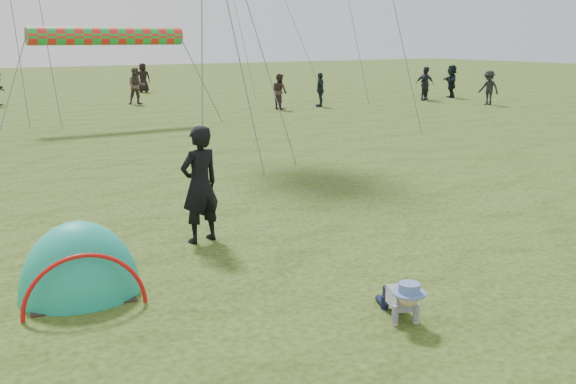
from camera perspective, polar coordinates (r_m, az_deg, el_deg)
ground at (r=7.78m, az=3.63°, el=-10.47°), size 140.00×140.00×0.00m
crawling_toddler at (r=7.55m, az=10.12°, el=-9.24°), size 0.70×0.82×0.53m
popup_tent at (r=8.60m, az=-17.90°, el=-8.72°), size 1.65×1.42×1.93m
standing_adult at (r=10.12m, az=-7.84°, el=0.65°), size 0.75×0.57×1.86m
crowd_person_1 at (r=32.34m, az=-13.32°, el=9.15°), size 0.95×0.80×1.77m
crowd_person_2 at (r=30.46m, az=2.87°, el=9.07°), size 0.75×1.00×1.58m
crowd_person_8 at (r=34.85m, az=12.06°, el=9.37°), size 0.96×0.92×1.61m
crowd_person_10 at (r=39.54m, az=-12.76°, el=9.88°), size 0.93×0.71×1.71m
crowd_person_11 at (r=36.22m, az=14.33°, el=9.51°), size 1.26×1.66×1.75m
crowd_person_12 at (r=34.23m, az=12.06°, el=9.40°), size 0.75×0.71×1.72m
crowd_person_13 at (r=29.32m, az=-0.75°, el=8.92°), size 0.66×0.82×1.60m
crowd_person_15 at (r=32.78m, az=17.42°, el=8.84°), size 0.75×1.13×1.64m
rainbow_tube_kite at (r=24.78m, az=-15.74°, el=13.20°), size 5.59×0.64×0.64m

